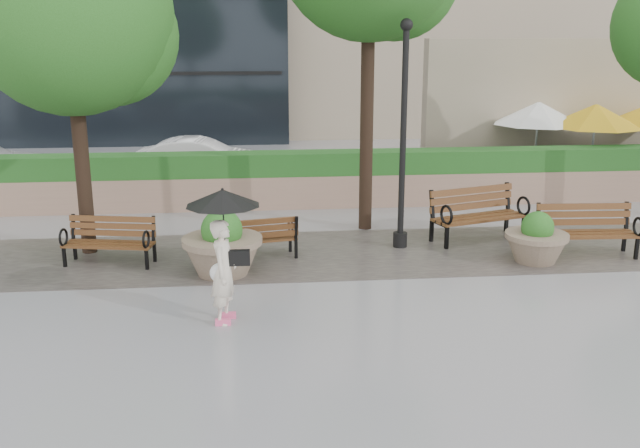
{
  "coord_description": "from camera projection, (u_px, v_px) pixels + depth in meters",
  "views": [
    {
      "loc": [
        -0.48,
        -10.15,
        4.18
      ],
      "look_at": [
        0.63,
        1.18,
        1.1
      ],
      "focal_mm": 40.0,
      "sensor_mm": 36.0,
      "label": 1
    }
  ],
  "objects": [
    {
      "name": "ground",
      "position": [
        286.0,
        314.0,
        10.88
      ],
      "size": [
        100.0,
        100.0,
        0.0
      ],
      "primitive_type": "plane",
      "color": "gray",
      "rests_on": "ground"
    },
    {
      "name": "cobble_strip",
      "position": [
        278.0,
        255.0,
        13.76
      ],
      "size": [
        28.0,
        3.2,
        0.01
      ],
      "primitive_type": "cube",
      "color": "#383330",
      "rests_on": "ground"
    },
    {
      "name": "hedge_wall",
      "position": [
        271.0,
        180.0,
        17.44
      ],
      "size": [
        24.0,
        0.8,
        1.35
      ],
      "color": "#997762",
      "rests_on": "ground"
    },
    {
      "name": "cafe_wall",
      "position": [
        591.0,
        109.0,
        20.87
      ],
      "size": [
        10.0,
        0.6,
        4.0
      ],
      "primitive_type": "cube",
      "color": "tan",
      "rests_on": "ground"
    },
    {
      "name": "cafe_hedge",
      "position": [
        606.0,
        175.0,
        19.11
      ],
      "size": [
        8.0,
        0.5,
        0.9
      ],
      "primitive_type": "cube",
      "color": "#22501A",
      "rests_on": "ground"
    },
    {
      "name": "asphalt_street",
      "position": [
        267.0,
        175.0,
        21.45
      ],
      "size": [
        40.0,
        7.0,
        0.0
      ],
      "primitive_type": "cube",
      "color": "black",
      "rests_on": "ground"
    },
    {
      "name": "bench_1",
      "position": [
        110.0,
        251.0,
        13.15
      ],
      "size": [
        1.72,
        0.94,
        0.87
      ],
      "rotation": [
        0.0,
        0.0,
        -0.19
      ],
      "color": "brown",
      "rests_on": "ground"
    },
    {
      "name": "bench_2",
      "position": [
        256.0,
        246.0,
        13.48
      ],
      "size": [
        1.64,
        0.92,
        0.83
      ],
      "rotation": [
        0.0,
        0.0,
        3.34
      ],
      "color": "brown",
      "rests_on": "ground"
    },
    {
      "name": "bench_3",
      "position": [
        478.0,
        225.0,
        14.7
      ],
      "size": [
        2.12,
        1.37,
        1.07
      ],
      "rotation": [
        0.0,
        0.0,
        0.32
      ],
      "color": "brown",
      "rests_on": "ground"
    },
    {
      "name": "bench_4",
      "position": [
        586.0,
        241.0,
        13.64
      ],
      "size": [
        1.87,
        0.82,
        0.99
      ],
      "rotation": [
        0.0,
        0.0,
        -0.05
      ],
      "color": "brown",
      "rests_on": "ground"
    },
    {
      "name": "planter_left",
      "position": [
        222.0,
        249.0,
        12.57
      ],
      "size": [
        1.41,
        1.41,
        1.18
      ],
      "color": "#7F6B56",
      "rests_on": "ground"
    },
    {
      "name": "planter_right",
      "position": [
        536.0,
        243.0,
        13.27
      ],
      "size": [
        1.16,
        1.16,
        0.97
      ],
      "color": "#7F6B56",
      "rests_on": "ground"
    },
    {
      "name": "lamppost",
      "position": [
        403.0,
        150.0,
        13.79
      ],
      "size": [
        0.28,
        0.28,
        4.42
      ],
      "color": "black",
      "rests_on": "ground"
    },
    {
      "name": "tree_0",
      "position": [
        79.0,
        18.0,
        12.9
      ],
      "size": [
        3.78,
        3.74,
        6.41
      ],
      "color": "black",
      "rests_on": "ground"
    },
    {
      "name": "patio_umb_white",
      "position": [
        538.0,
        114.0,
        19.68
      ],
      "size": [
        2.5,
        2.5,
        2.3
      ],
      "color": "black",
      "rests_on": "ground"
    },
    {
      "name": "patio_umb_yellow_a",
      "position": [
        596.0,
        116.0,
        19.1
      ],
      "size": [
        2.5,
        2.5,
        2.3
      ],
      "color": "black",
      "rests_on": "ground"
    },
    {
      "name": "car_right",
      "position": [
        201.0,
        159.0,
        20.71
      ],
      "size": [
        3.77,
        1.61,
        1.21
      ],
      "primitive_type": "imported",
      "rotation": [
        0.0,
        0.0,
        1.48
      ],
      "color": "silver",
      "rests_on": "ground"
    },
    {
      "name": "pedestrian",
      "position": [
        224.0,
        243.0,
        10.35
      ],
      "size": [
        1.09,
        1.09,
        1.99
      ],
      "rotation": [
        0.0,
        0.0,
        1.29
      ],
      "color": "beige",
      "rests_on": "ground"
    }
  ]
}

